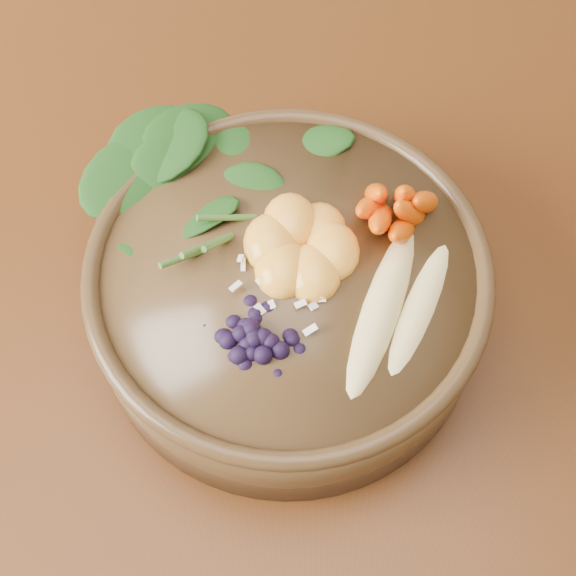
# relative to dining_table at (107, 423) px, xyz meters

# --- Properties ---
(ground) EXTENTS (4.00, 4.00, 0.00)m
(ground) POSITION_rel_dining_table_xyz_m (0.00, 0.00, -0.66)
(ground) COLOR #381E0F
(ground) RESTS_ON ground
(dining_table) EXTENTS (1.60, 0.90, 0.75)m
(dining_table) POSITION_rel_dining_table_xyz_m (0.00, 0.00, 0.00)
(dining_table) COLOR #331C0C
(dining_table) RESTS_ON ground
(stoneware_bowl) EXTENTS (0.41, 0.41, 0.08)m
(stoneware_bowl) POSITION_rel_dining_table_xyz_m (0.16, 0.06, 0.13)
(stoneware_bowl) COLOR #46311B
(stoneware_bowl) RESTS_ON dining_table
(kale_heap) EXTENTS (0.26, 0.25, 0.05)m
(kale_heap) POSITION_rel_dining_table_xyz_m (0.14, 0.14, 0.20)
(kale_heap) COLOR #1D4817
(kale_heap) RESTS_ON stoneware_bowl
(carrot_cluster) EXTENTS (0.08, 0.08, 0.08)m
(carrot_cluster) POSITION_rel_dining_table_xyz_m (0.25, 0.11, 0.22)
(carrot_cluster) COLOR #F95600
(carrot_cluster) RESTS_ON stoneware_bowl
(banana_halves) EXTENTS (0.11, 0.16, 0.03)m
(banana_halves) POSITION_rel_dining_table_xyz_m (0.24, 0.03, 0.19)
(banana_halves) COLOR #E0CC84
(banana_halves) RESTS_ON stoneware_bowl
(mandarin_cluster) EXTENTS (0.12, 0.13, 0.03)m
(mandarin_cluster) POSITION_rel_dining_table_xyz_m (0.17, 0.08, 0.19)
(mandarin_cluster) COLOR gold
(mandarin_cluster) RESTS_ON stoneware_bowl
(blueberry_pile) EXTENTS (0.17, 0.15, 0.04)m
(blueberry_pile) POSITION_rel_dining_table_xyz_m (0.14, 0.00, 0.20)
(blueberry_pile) COLOR black
(blueberry_pile) RESTS_ON stoneware_bowl
(coconut_flakes) EXTENTS (0.12, 0.11, 0.01)m
(coconut_flakes) POSITION_rel_dining_table_xyz_m (0.16, 0.04, 0.18)
(coconut_flakes) COLOR white
(coconut_flakes) RESTS_ON stoneware_bowl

